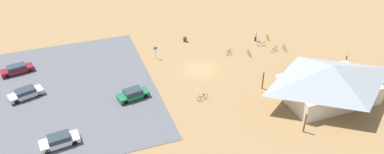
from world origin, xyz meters
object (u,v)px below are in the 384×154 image
at_px(lot_sign, 156,51).
at_px(bicycle_purple_yard_center, 284,48).
at_px(bike_pavilion, 330,80).
at_px(car_green_mid_lot, 133,94).
at_px(car_white_front_row, 59,140).
at_px(bicycle_yellow_yard_right, 268,37).
at_px(bicycle_orange_near_porch, 249,53).
at_px(bicycle_white_lone_west, 261,44).
at_px(car_silver_inner_stall, 26,93).
at_px(car_maroon_near_entry, 17,69).
at_px(bicycle_green_lone_east, 274,49).
at_px(visitor_crossing_yard, 256,36).
at_px(bicycle_red_edge_north, 229,52).
at_px(trash_bin, 185,39).
at_px(bicycle_black_near_sign, 202,97).

bearing_deg(lot_sign, bicycle_purple_yard_center, 167.67).
bearing_deg(bike_pavilion, bicycle_purple_yard_center, -99.26).
distance_m(car_green_mid_lot, car_white_front_row, 11.70).
bearing_deg(bicycle_yellow_yard_right, lot_sign, 0.13).
bearing_deg(bicycle_orange_near_porch, bicycle_white_lone_west, -147.95).
height_order(bike_pavilion, car_silver_inner_stall, bike_pavilion).
distance_m(car_green_mid_lot, car_maroon_near_entry, 19.65).
bearing_deg(lot_sign, bicycle_green_lone_east, 167.24).
xyz_separation_m(bike_pavilion, visitor_crossing_yard, (0.59, -18.89, -1.88)).
height_order(bicycle_green_lone_east, car_silver_inner_stall, car_silver_inner_stall).
xyz_separation_m(bicycle_red_edge_north, car_silver_inner_stall, (31.36, 1.83, 0.30)).
bearing_deg(car_green_mid_lot, trash_bin, -131.32).
bearing_deg(bicycle_white_lone_west, bicycle_black_near_sign, 36.36).
relative_size(trash_bin, bicycle_yellow_yard_right, 0.53).
relative_size(bike_pavilion, car_green_mid_lot, 3.25).
bearing_deg(bike_pavilion, car_maroon_near_entry, -28.37).
relative_size(bicycle_orange_near_porch, visitor_crossing_yard, 0.97).
bearing_deg(car_silver_inner_stall, lot_sign, -167.02).
relative_size(bicycle_red_edge_north, car_green_mid_lot, 0.31).
distance_m(bicycle_purple_yard_center, bicycle_black_near_sign, 20.25).
distance_m(bicycle_black_near_sign, car_white_front_row, 18.82).
xyz_separation_m(bike_pavilion, bicycle_yellow_yard_right, (-1.76, -18.72, -2.47)).
height_order(bicycle_yellow_yard_right, car_maroon_near_entry, car_maroon_near_entry).
distance_m(bike_pavilion, bicycle_red_edge_north, 17.67).
relative_size(bicycle_purple_yard_center, bicycle_green_lone_east, 1.11).
bearing_deg(bicycle_white_lone_west, bicycle_orange_near_porch, 32.05).
bearing_deg(bicycle_white_lone_west, car_maroon_near_entry, -6.88).
bearing_deg(bike_pavilion, bicycle_orange_near_porch, -74.01).
xyz_separation_m(bicycle_orange_near_porch, car_silver_inner_stall, (34.28, 0.37, 0.31)).
bearing_deg(bicycle_red_edge_north, bicycle_purple_yard_center, 168.21).
height_order(bicycle_white_lone_west, car_maroon_near_entry, car_maroon_near_entry).
relative_size(bicycle_orange_near_porch, car_green_mid_lot, 0.40).
distance_m(trash_bin, car_maroon_near_entry, 27.46).
bearing_deg(bicycle_green_lone_east, bicycle_yellow_yard_right, -106.07).
relative_size(bicycle_white_lone_west, car_white_front_row, 0.36).
xyz_separation_m(lot_sign, car_silver_inner_stall, (19.55, 4.51, -0.72)).
distance_m(bicycle_purple_yard_center, bicycle_orange_near_porch, 6.47).
xyz_separation_m(lot_sign, bicycle_purple_yard_center, (-21.19, 4.63, -1.02)).
bearing_deg(visitor_crossing_yard, bicycle_yellow_yard_right, 175.85).
distance_m(lot_sign, bicycle_black_near_sign, 13.61).
xyz_separation_m(bicycle_black_near_sign, car_maroon_near_entry, (23.80, -16.11, 0.32)).
bearing_deg(bicycle_orange_near_porch, trash_bin, -45.58).
distance_m(bicycle_red_edge_north, car_silver_inner_stall, 31.41).
relative_size(bicycle_yellow_yard_right, car_silver_inner_stall, 0.35).
xyz_separation_m(bicycle_black_near_sign, car_silver_inner_stall, (22.41, -8.76, 0.32)).
relative_size(bicycle_yellow_yard_right, car_maroon_near_entry, 0.35).
relative_size(bike_pavilion, trash_bin, 16.15).
height_order(lot_sign, visitor_crossing_yard, lot_sign).
height_order(bicycle_black_near_sign, car_green_mid_lot, car_green_mid_lot).
height_order(bicycle_green_lone_east, visitor_crossing_yard, visitor_crossing_yard).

